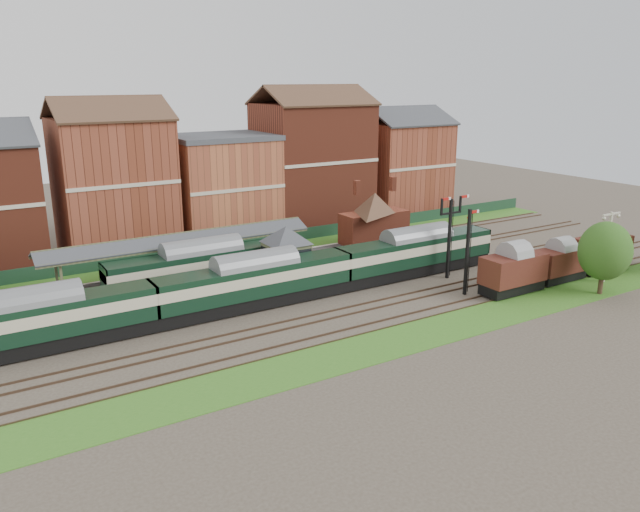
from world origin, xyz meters
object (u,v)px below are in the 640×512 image
signal_box (286,255)px  dmu_train (256,281)px  semaphore_bracket (450,233)px  goods_van_a (513,271)px  platform_railcar (202,266)px

signal_box → dmu_train: bearing=-145.9°
semaphore_bracket → goods_van_a: size_ratio=1.29×
goods_van_a → signal_box: bearing=144.2°
platform_railcar → goods_van_a: size_ratio=2.82×
signal_box → semaphore_bracket: 16.16m
semaphore_bracket → dmu_train: 20.12m
semaphore_bracket → goods_van_a: (1.92, -6.50, -2.46)m
goods_van_a → semaphore_bracket: bearing=106.5°
signal_box → semaphore_bracket: semaphore_bracket is taller
dmu_train → goods_van_a: 23.55m
platform_railcar → goods_van_a: (24.05, -15.50, -0.23)m
signal_box → platform_railcar: bearing=155.4°
signal_box → goods_van_a: size_ratio=0.95×
semaphore_bracket → platform_railcar: semaphore_bracket is taller
dmu_train → platform_railcar: (-2.28, 6.50, -0.00)m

